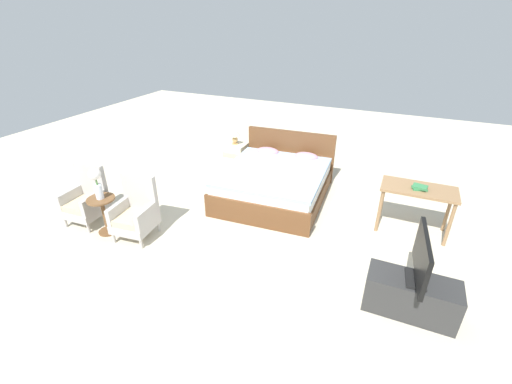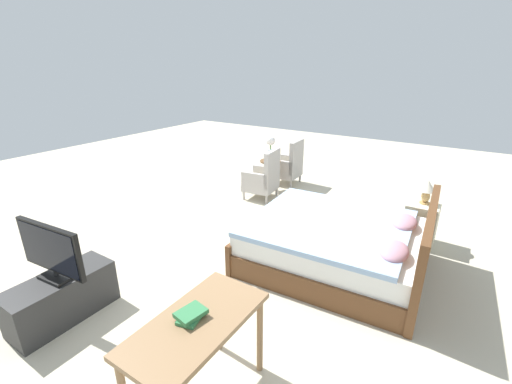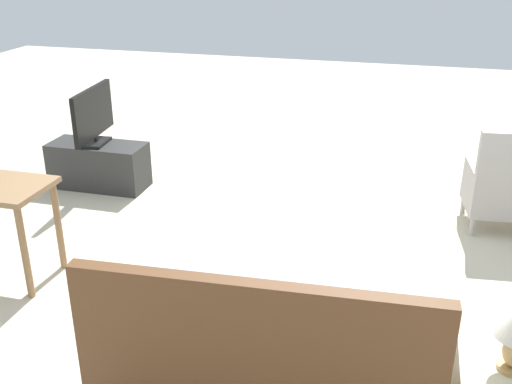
# 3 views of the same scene
# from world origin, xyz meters

# --- Properties ---
(ground_plane) EXTENTS (16.00, 16.00, 0.00)m
(ground_plane) POSITION_xyz_m (0.00, 0.00, 0.00)
(ground_plane) COLOR beige
(bed) EXTENTS (1.85, 2.14, 0.96)m
(bed) POSITION_xyz_m (-0.07, 1.04, 0.30)
(bed) COLOR brown
(bed) RESTS_ON ground_plane
(armchair_by_window_left) EXTENTS (0.57, 0.57, 0.92)m
(armchair_by_window_left) POSITION_xyz_m (-2.50, -0.92, 0.37)
(armchair_by_window_left) COLOR #ADA8A3
(armchair_by_window_left) RESTS_ON ground_plane
(armchair_by_window_right) EXTENTS (0.60, 0.60, 0.92)m
(armchair_by_window_right) POSITION_xyz_m (-1.52, -0.92, 0.37)
(armchair_by_window_right) COLOR #ADA8A3
(armchair_by_window_right) RESTS_ON ground_plane
(side_table) EXTENTS (0.40, 0.40, 0.59)m
(side_table) POSITION_xyz_m (-2.01, -1.06, 0.37)
(side_table) COLOR brown
(side_table) RESTS_ON ground_plane
(flower_vase) EXTENTS (0.17, 0.17, 0.48)m
(flower_vase) POSITION_xyz_m (-2.01, -1.06, 0.88)
(flower_vase) COLOR silver
(flower_vase) RESTS_ON side_table
(nightstand) EXTENTS (0.44, 0.41, 0.59)m
(nightstand) POSITION_xyz_m (-1.26, 1.79, 0.30)
(nightstand) COLOR beige
(nightstand) RESTS_ON ground_plane
(table_lamp) EXTENTS (0.22, 0.22, 0.33)m
(table_lamp) POSITION_xyz_m (-1.26, 1.79, 0.80)
(table_lamp) COLOR tan
(table_lamp) RESTS_ON nightstand
(tv_stand) EXTENTS (0.96, 0.40, 0.45)m
(tv_stand) POSITION_xyz_m (2.26, -0.89, 0.23)
(tv_stand) COLOR #2D2D2D
(tv_stand) RESTS_ON ground_plane
(tv_flatscreen) EXTENTS (0.23, 0.82, 0.56)m
(tv_flatscreen) POSITION_xyz_m (2.26, -0.89, 0.74)
(tv_flatscreen) COLOR black
(tv_flatscreen) RESTS_ON tv_stand
(vanity_desk) EXTENTS (1.04, 0.52, 0.74)m
(vanity_desk) POSITION_xyz_m (2.21, 0.85, 0.63)
(vanity_desk) COLOR #8E6B47
(vanity_desk) RESTS_ON ground_plane
(book_stack) EXTENTS (0.22, 0.18, 0.06)m
(book_stack) POSITION_xyz_m (2.21, 0.80, 0.77)
(book_stack) COLOR #337A47
(book_stack) RESTS_ON vanity_desk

